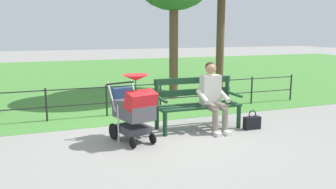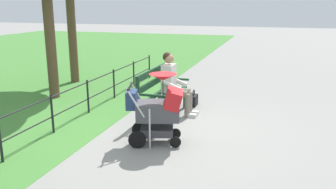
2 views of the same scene
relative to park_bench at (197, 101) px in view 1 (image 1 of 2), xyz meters
The scene contains 7 objects.
ground_plane 0.99m from the park_bench, ahead, with size 60.00×60.00×0.00m, color gray.
grass_lawn 8.74m from the park_bench, 84.52° to the right, with size 40.00×16.00×0.01m, color #478438.
park_bench is the anchor object (origin of this frame).
person_on_bench 0.35m from the park_bench, 135.65° to the left, with size 0.54×0.74×1.28m.
stroller 1.42m from the park_bench, 17.27° to the left, with size 0.71×0.98×1.15m.
handbag 1.13m from the park_bench, 153.27° to the left, with size 0.32×0.14×0.37m.
park_fence 1.54m from the park_bench, 77.41° to the right, with size 8.74×0.04×0.70m.
Camera 1 is at (1.92, 5.64, 1.83)m, focal length 36.19 mm.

